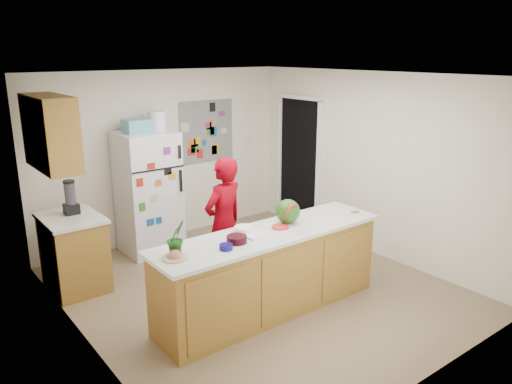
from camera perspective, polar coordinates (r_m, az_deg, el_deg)
floor at (r=6.11m, az=0.05°, el=-11.06°), size 4.00×4.50×0.02m
wall_back at (r=7.52m, az=-10.54°, el=4.05°), size 4.00×0.02×2.50m
wall_left at (r=4.75m, az=-19.57°, el=-3.54°), size 0.02×4.50×2.50m
wall_right at (r=7.02m, az=13.18°, el=3.07°), size 0.02×4.50×2.50m
ceiling at (r=5.45m, az=0.05°, el=13.29°), size 4.00×4.50×0.02m
doorway at (r=8.02m, az=4.98°, el=3.32°), size 0.03×0.85×2.04m
peninsula_base at (r=5.44m, az=1.61°, el=-9.30°), size 2.60×0.62×0.88m
peninsula_top at (r=5.27m, az=1.65°, el=-4.76°), size 2.68×0.70×0.04m
side_counter_base at (r=6.34m, az=-20.05°, el=-6.68°), size 0.60×0.80×0.86m
side_counter_top at (r=6.18m, az=-20.45°, el=-2.81°), size 0.64×0.84×0.04m
upper_cabinets at (r=5.87m, az=-22.46°, el=6.30°), size 0.35×1.00×0.80m
refrigerator at (r=7.09m, az=-12.20°, el=-0.09°), size 0.75×0.70×1.70m
fridge_top_bin at (r=6.85m, az=-13.41°, el=7.35°), size 0.35×0.28×0.18m
photo_collage at (r=7.81m, az=-5.66°, el=6.91°), size 0.95×0.01×0.95m
person at (r=5.91m, az=-3.69°, el=-3.56°), size 0.65×0.50×1.59m
blender_appliance at (r=6.22m, az=-20.45°, el=-0.67°), size 0.12×0.12×0.38m
cutting_board at (r=5.44m, az=3.29°, el=-3.80°), size 0.42×0.32×0.01m
watermelon at (r=5.45m, az=3.65°, el=-2.23°), size 0.27×0.27×0.27m
watermelon_slice at (r=5.33m, az=2.80°, el=-4.01°), size 0.18×0.18×0.02m
cherry_bowl at (r=4.96m, az=-2.22°, el=-5.41°), size 0.21×0.21×0.07m
white_bowl at (r=5.24m, az=-1.38°, el=-4.28°), size 0.21×0.21×0.06m
cobalt_bowl at (r=4.81m, az=-3.44°, el=-6.29°), size 0.17×0.17×0.05m
plate at (r=4.66m, az=-9.26°, el=-7.44°), size 0.28×0.28×0.02m
paper_towel at (r=5.12m, az=-0.26°, el=-5.02°), size 0.22×0.21×0.02m
keys at (r=5.98m, az=11.26°, el=-2.26°), size 0.10×0.07×0.01m
potted_plant at (r=4.68m, az=-9.09°, el=-5.19°), size 0.22×0.20×0.34m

